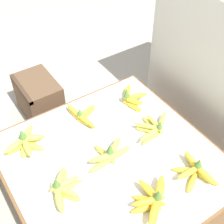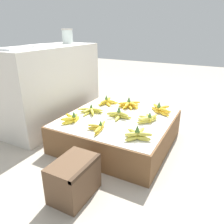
% 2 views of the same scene
% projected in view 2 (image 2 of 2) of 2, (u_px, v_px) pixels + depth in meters
% --- Properties ---
extents(ground_plane, '(10.00, 10.00, 0.00)m').
position_uv_depth(ground_plane, '(117.00, 142.00, 2.08)').
color(ground_plane, '#A89E8E').
extents(display_platform, '(0.94, 0.95, 0.26)m').
position_uv_depth(display_platform, '(117.00, 130.00, 2.03)').
color(display_platform, brown).
rests_on(display_platform, ground_plane).
extents(back_vendor_table, '(1.19, 0.52, 0.84)m').
position_uv_depth(back_vendor_table, '(50.00, 86.00, 2.38)').
color(back_vendor_table, beige).
rests_on(back_vendor_table, ground_plane).
extents(wooden_crate, '(0.31, 0.22, 0.25)m').
position_uv_depth(wooden_crate, '(74.00, 178.00, 1.39)').
color(wooden_crate, brown).
rests_on(wooden_crate, ground_plane).
extents(banana_bunch_front_left, '(0.21, 0.22, 0.11)m').
position_uv_depth(banana_bunch_front_left, '(137.00, 134.00, 1.60)').
color(banana_bunch_front_left, gold).
rests_on(banana_bunch_front_left, display_platform).
extents(banana_bunch_front_midleft, '(0.20, 0.17, 0.10)m').
position_uv_depth(banana_bunch_front_midleft, '(148.00, 119.00, 1.88)').
color(banana_bunch_front_midleft, '#DBCC4C').
rests_on(banana_bunch_front_midleft, display_platform).
extents(banana_bunch_front_midright, '(0.20, 0.23, 0.11)m').
position_uv_depth(banana_bunch_front_midright, '(161.00, 110.00, 2.08)').
color(banana_bunch_front_midright, gold).
rests_on(banana_bunch_front_midright, display_platform).
extents(banana_bunch_middle_left, '(0.23, 0.14, 0.09)m').
position_uv_depth(banana_bunch_middle_left, '(99.00, 127.00, 1.72)').
color(banana_bunch_middle_left, gold).
rests_on(banana_bunch_middle_left, display_platform).
extents(banana_bunch_middle_midleft, '(0.15, 0.24, 0.11)m').
position_uv_depth(banana_bunch_middle_midleft, '(119.00, 115.00, 1.96)').
color(banana_bunch_middle_midleft, gold).
rests_on(banana_bunch_middle_midleft, display_platform).
extents(banana_bunch_middle_midright, '(0.20, 0.22, 0.11)m').
position_uv_depth(banana_bunch_middle_midright, '(129.00, 105.00, 2.21)').
color(banana_bunch_middle_midright, gold).
rests_on(banana_bunch_middle_midright, display_platform).
extents(banana_bunch_back_left, '(0.21, 0.14, 0.11)m').
position_uv_depth(banana_bunch_back_left, '(72.00, 118.00, 1.88)').
color(banana_bunch_back_left, yellow).
rests_on(banana_bunch_back_left, display_platform).
extents(banana_bunch_back_midleft, '(0.17, 0.24, 0.09)m').
position_uv_depth(banana_bunch_back_midleft, '(91.00, 111.00, 2.06)').
color(banana_bunch_back_midleft, gold).
rests_on(banana_bunch_back_midleft, display_platform).
extents(banana_bunch_back_midright, '(0.22, 0.17, 0.10)m').
position_uv_depth(banana_bunch_back_midright, '(108.00, 102.00, 2.31)').
color(banana_bunch_back_midright, gold).
rests_on(banana_bunch_back_midright, display_platform).
extents(glass_jar, '(0.13, 0.13, 0.17)m').
position_uv_depth(glass_jar, '(67.00, 36.00, 2.51)').
color(glass_jar, silver).
rests_on(glass_jar, back_vendor_table).
extents(foam_tray_white, '(0.28, 0.14, 0.02)m').
position_uv_depth(foam_tray_white, '(39.00, 45.00, 2.19)').
color(foam_tray_white, white).
rests_on(foam_tray_white, back_vendor_table).
extents(foam_tray_dark, '(0.25, 0.16, 0.02)m').
position_uv_depth(foam_tray_dark, '(15.00, 49.00, 1.86)').
color(foam_tray_dark, white).
rests_on(foam_tray_dark, back_vendor_table).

